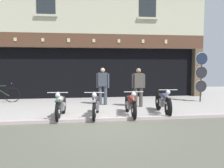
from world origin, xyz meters
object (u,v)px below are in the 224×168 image
advert_board_near (41,64)px  shopkeeper_center (138,86)px  tyre_sign_pole (201,73)px  advert_board_far (17,66)px  motorcycle_center (130,104)px  salesman_left (103,85)px  motorcycle_left (61,105)px  motorcycle_center_left (96,104)px  motorcycle_center_right (163,102)px

advert_board_near → shopkeeper_center: bearing=-35.5°
tyre_sign_pole → advert_board_far: bearing=165.9°
motorcycle_center → salesman_left: (-0.71, 2.30, 0.47)m
motorcycle_center → shopkeeper_center: (0.69, 1.58, 0.46)m
shopkeeper_center → motorcycle_center: bearing=65.1°
motorcycle_left → shopkeeper_center: (3.02, 1.53, 0.46)m
salesman_left → advert_board_far: advert_board_far is taller
motorcycle_center → advert_board_near: advert_board_near is taller
tyre_sign_pole → advert_board_near: bearing=163.9°
motorcycle_left → tyre_sign_pole: bearing=-154.4°
advert_board_near → advert_board_far: size_ratio=1.03×
motorcycle_center → advert_board_far: size_ratio=1.99×
motorcycle_center_left → shopkeeper_center: shopkeeper_center is taller
advert_board_near → advert_board_far: bearing=-180.0°
motorcycle_center_left → motorcycle_center_right: size_ratio=0.99×
motorcycle_center_right → salesman_left: 2.91m
motorcycle_center_left → advert_board_far: size_ratio=2.04×
motorcycle_center_left → motorcycle_left: bearing=7.2°
motorcycle_left → advert_board_far: (-2.47, 4.63, 1.26)m
salesman_left → advert_board_near: bearing=-27.9°
motorcycle_center_left → advert_board_near: 5.45m
motorcycle_center_right → shopkeeper_center: bearing=-64.0°
motorcycle_center_right → salesman_left: bearing=-42.5°
motorcycle_center_left → advert_board_far: 6.04m
motorcycle_center_left → salesman_left: bearing=-92.7°
motorcycle_left → advert_board_far: size_ratio=2.02×
tyre_sign_pole → advert_board_far: 9.01m
motorcycle_left → motorcycle_center_left: bearing=-177.4°
motorcycle_left → motorcycle_center: size_ratio=1.02×
shopkeeper_center → advert_board_far: 6.36m
motorcycle_center → advert_board_far: (-4.81, 4.68, 1.27)m
motorcycle_center_right → salesman_left: (-1.93, 2.14, 0.45)m
shopkeeper_center → motorcycle_center_left: bearing=38.6°
motorcycle_center → salesman_left: bearing=-70.2°
motorcycle_center_left → motorcycle_center_right: motorcycle_center_right is taller
motorcycle_center_left → advert_board_far: (-3.63, 4.66, 1.27)m
motorcycle_center → advert_board_near: bearing=-49.4°
motorcycle_left → motorcycle_center_right: motorcycle_center_right is taller
motorcycle_center_left → advert_board_near: bearing=-53.0°
motorcycle_center_left → advert_board_far: bearing=-43.1°
advert_board_near → motorcycle_center_left: bearing=-62.0°
motorcycle_center_right → tyre_sign_pole: tyre_sign_pole is taller
motorcycle_left → advert_board_near: 4.99m
motorcycle_center_left → motorcycle_center: (1.18, -0.01, -0.00)m
shopkeeper_center → advert_board_far: advert_board_far is taller
salesman_left → advert_board_far: size_ratio=1.66×
motorcycle_center_left → tyre_sign_pole: (5.11, 2.47, 0.93)m
advert_board_far → motorcycle_center: bearing=-44.2°
advert_board_far → motorcycle_left: bearing=-61.9°
motorcycle_center → advert_board_near: (-3.66, 4.68, 1.34)m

